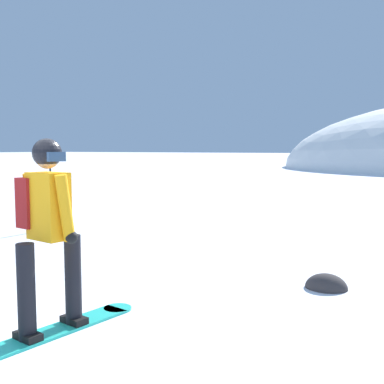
# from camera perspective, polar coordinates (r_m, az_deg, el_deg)

# --- Properties ---
(ground_plane) EXTENTS (300.00, 300.00, 0.00)m
(ground_plane) POSITION_cam_1_polar(r_m,az_deg,el_deg) (4.68, -21.73, -15.48)
(ground_plane) COLOR white
(snowboarder_main) EXTENTS (0.65, 1.82, 1.71)m
(snowboarder_main) POSITION_cam_1_polar(r_m,az_deg,el_deg) (4.31, -17.04, -4.43)
(snowboarder_main) COLOR #23B7A3
(snowboarder_main) RESTS_ON ground
(piste_marker_near) EXTENTS (0.20, 0.20, 1.70)m
(piste_marker_near) POSITION_cam_1_polar(r_m,az_deg,el_deg) (9.85, -16.67, 1.28)
(piste_marker_near) COLOR black
(piste_marker_near) RESTS_ON ground
(rock_dark) EXTENTS (0.49, 0.42, 0.34)m
(rock_dark) POSITION_cam_1_polar(r_m,az_deg,el_deg) (5.85, 15.85, -11.09)
(rock_dark) COLOR #383333
(rock_dark) RESTS_ON ground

